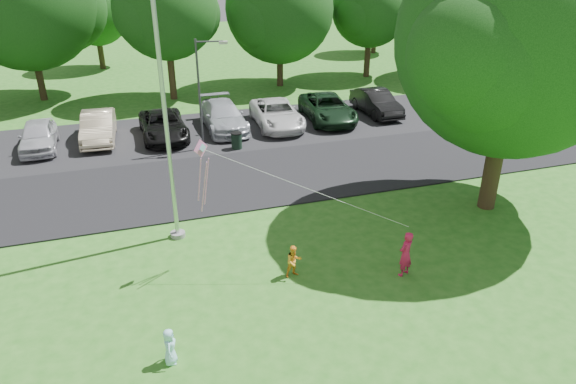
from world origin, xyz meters
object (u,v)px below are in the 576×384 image
object	(u,v)px
child_yellow	(294,261)
child_blue	(170,347)
street_lamp	(203,85)
big_tree	(515,44)
kite	(208,165)
woman	(406,254)
flagpole	(165,118)
trash_can	(237,141)

from	to	relation	value
child_yellow	child_blue	xyz separation A→B (m)	(-3.88, -2.48, -0.03)
street_lamp	child_yellow	bearing A→B (deg)	-78.49
big_tree	kite	size ratio (longest dim) A/B	1.79
woman	child_blue	world-z (taller)	woman
flagpole	woman	xyz separation A→B (m)	(6.17, -4.35, -3.44)
woman	kite	xyz separation A→B (m)	(-5.28, 2.25, 2.60)
flagpole	child_yellow	distance (m)	5.84
flagpole	big_tree	world-z (taller)	big_tree
flagpole	big_tree	distance (m)	11.52
street_lamp	kite	size ratio (longest dim) A/B	0.92
woman	child_yellow	xyz separation A→B (m)	(-3.16, 0.95, -0.21)
big_tree	child_yellow	xyz separation A→B (m)	(-8.27, -2.00, -5.51)
street_lamp	child_yellow	size ratio (longest dim) A/B	5.13
street_lamp	flagpole	bearing A→B (deg)	-98.37
street_lamp	trash_can	bearing A→B (deg)	-9.47
trash_can	child_blue	bearing A→B (deg)	-108.98
big_tree	flagpole	bearing A→B (deg)	172.91
trash_can	kite	distance (m)	10.45
child_yellow	child_blue	size ratio (longest dim) A/B	1.07
flagpole	trash_can	bearing A→B (deg)	63.51
trash_can	child_yellow	world-z (taller)	child_yellow
flagpole	kite	world-z (taller)	flagpole
big_tree	child_blue	distance (m)	14.08
street_lamp	woman	bearing A→B (deg)	-64.56
trash_can	kite	xyz separation A→B (m)	(-2.86, -9.63, 2.89)
woman	kite	world-z (taller)	kite
flagpole	woman	bearing A→B (deg)	-35.16
flagpole	trash_can	world-z (taller)	flagpole
trash_can	big_tree	world-z (taller)	big_tree
street_lamp	trash_can	xyz separation A→B (m)	(1.35, -0.44, -2.71)
child_yellow	flagpole	bearing A→B (deg)	123.71
woman	child_blue	bearing A→B (deg)	-12.87
trash_can	child_blue	distance (m)	14.19
street_lamp	kite	xyz separation A→B (m)	(-1.51, -10.07, 0.18)
trash_can	big_tree	distance (m)	12.96
trash_can	child_blue	size ratio (longest dim) A/B	0.90
flagpole	big_tree	size ratio (longest dim) A/B	0.98
child_blue	woman	bearing A→B (deg)	-65.26
child_yellow	kite	size ratio (longest dim) A/B	0.18
woman	big_tree	bearing A→B (deg)	-175.24
flagpole	street_lamp	bearing A→B (deg)	73.20
flagpole	kite	bearing A→B (deg)	-66.83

